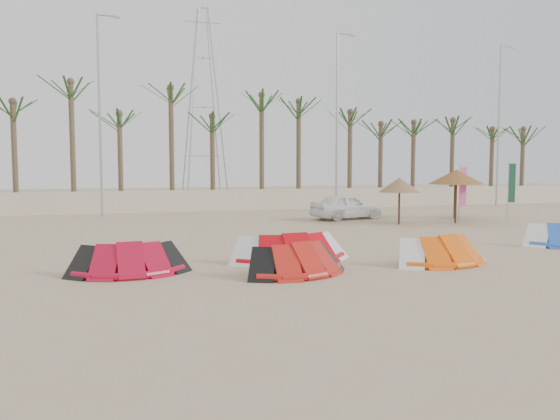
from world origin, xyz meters
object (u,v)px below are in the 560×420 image
object	(u,v)px
kite_orange	(438,248)
kite_red_left	(129,257)
kite_red_right	(288,246)
parasol_left	(400,185)
car	(346,207)
parasol_right	(455,178)
kite_red_mid	(295,257)
parasol_mid	(456,177)

from	to	relation	value
kite_orange	kite_red_left	bearing A→B (deg)	173.12
kite_red_right	parasol_left	world-z (taller)	parasol_left
kite_red_right	parasol_left	distance (m)	11.33
kite_red_right	kite_orange	xyz separation A→B (m)	(4.03, -1.71, -0.00)
kite_orange	car	bearing A→B (deg)	77.85
kite_red_right	car	world-z (taller)	car
kite_red_left	parasol_left	bearing A→B (deg)	33.66
kite_red_left	parasol_right	size ratio (longest dim) A/B	1.21
kite_red_right	kite_red_mid	bearing A→B (deg)	-102.47
kite_red_mid	kite_red_left	bearing A→B (deg)	162.59
parasol_right	car	xyz separation A→B (m)	(-5.83, 1.10, -1.50)
parasol_mid	car	xyz separation A→B (m)	(-4.28, 3.42, -1.60)
kite_orange	kite_red_mid	bearing A→B (deg)	-176.62
kite_red_right	car	xyz separation A→B (m)	(6.75, 10.92, 0.25)
kite_red_mid	parasol_mid	xyz separation A→B (m)	(11.47, 9.47, 1.85)
kite_red_mid	kite_red_right	world-z (taller)	same
kite_red_mid	parasol_mid	distance (m)	14.98
parasol_right	car	size ratio (longest dim) A/B	0.64
kite_red_mid	parasol_right	world-z (taller)	parasol_right
parasol_right	car	bearing A→B (deg)	169.28
car	parasol_left	bearing A→B (deg)	-168.56
kite_red_mid	parasol_mid	size ratio (longest dim) A/B	1.21
kite_red_mid	parasol_left	size ratio (longest dim) A/B	1.44
kite_red_left	car	distance (m)	16.22
kite_orange	parasol_left	bearing A→B (deg)	66.83
parasol_left	kite_red_mid	bearing A→B (deg)	-131.17
kite_red_left	kite_red_right	size ratio (longest dim) A/B	0.85
kite_red_left	kite_red_mid	world-z (taller)	same
parasol_right	car	world-z (taller)	parasol_right
parasol_mid	kite_orange	bearing A→B (deg)	-127.24
parasol_left	kite_orange	bearing A→B (deg)	-113.17
kite_red_left	kite_red_mid	bearing A→B (deg)	-17.41
kite_red_left	kite_red_right	world-z (taller)	same
car	kite_red_right	bearing A→B (deg)	136.46
kite_red_right	parasol_right	world-z (taller)	parasol_right
kite_red_left	parasol_mid	xyz separation A→B (m)	(15.63, 8.16, 1.85)
parasol_mid	car	world-z (taller)	parasol_mid
parasol_left	car	size ratio (longest dim) A/B	0.57
parasol_right	kite_red_mid	bearing A→B (deg)	-137.84
car	kite_orange	bearing A→B (deg)	156.04
kite_red_right	kite_red_left	bearing A→B (deg)	-171.76
kite_orange	parasol_left	distance (m)	10.43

